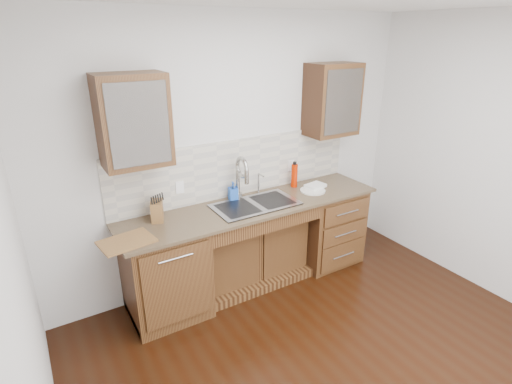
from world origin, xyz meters
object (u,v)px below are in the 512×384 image
soap_bottle (233,191)px  knife_block (157,211)px  water_bottle (294,176)px  cutting_board (127,242)px  plate (313,191)px

soap_bottle → knife_block: bearing=-165.4°
water_bottle → cutting_board: size_ratio=0.61×
plate → knife_block: size_ratio=1.45×
water_bottle → knife_block: size_ratio=1.38×
soap_bottle → water_bottle: bearing=8.9°
water_bottle → cutting_board: (-1.91, -0.33, -0.12)m
soap_bottle → knife_block: soap_bottle is taller
soap_bottle → knife_block: size_ratio=1.03×
soap_bottle → cutting_board: (-1.16, -0.34, -0.09)m
soap_bottle → plate: (0.84, -0.23, -0.09)m
cutting_board → plate: bearing=3.1°
plate → knife_block: bearing=174.2°
plate → cutting_board: (-1.99, -0.11, 0.00)m
water_bottle → plate: water_bottle is taller
plate → cutting_board: bearing=-176.9°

